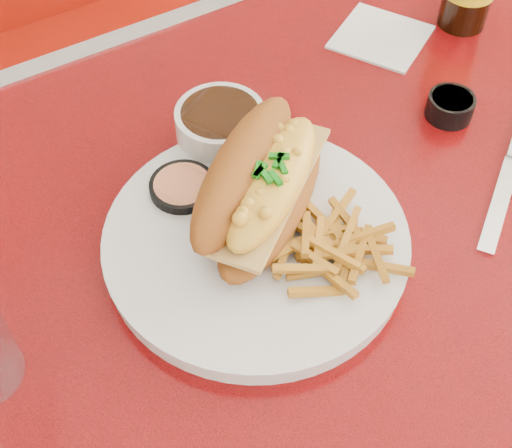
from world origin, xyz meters
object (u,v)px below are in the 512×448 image
booth_bench_far (134,101)px  dinner_plate (256,242)px  knife (511,164)px  diner_table (383,278)px  mac_hoagie (261,184)px  gravy_ramekin (221,129)px  sauce_cup_left (183,193)px  fork (305,199)px  sauce_cup_right (450,106)px

booth_bench_far → dinner_plate: size_ratio=3.41×
dinner_plate → knife: bearing=-9.5°
knife → diner_table: bearing=130.8°
diner_table → booth_bench_far: 0.87m
mac_hoagie → knife: mac_hoagie is taller
mac_hoagie → gravy_ramekin: size_ratio=2.18×
gravy_ramekin → sauce_cup_left: (-0.07, -0.05, -0.01)m
booth_bench_far → gravy_ramekin: size_ratio=11.37×
gravy_ramekin → diner_table: bearing=-50.1°
fork → sauce_cup_right: 0.23m
booth_bench_far → sauce_cup_right: 0.90m
booth_bench_far → dinner_plate: bearing=-102.4°
diner_table → sauce_cup_right: 0.22m
booth_bench_far → fork: 0.93m
mac_hoagie → knife: (0.27, -0.07, -0.06)m
mac_hoagie → knife: size_ratio=1.20×
booth_bench_far → fork: size_ratio=8.49×
fork → gravy_ramekin: 0.13m
booth_bench_far → diner_table: bearing=-90.0°
diner_table → dinner_plate: size_ratio=3.49×
booth_bench_far → mac_hoagie: booth_bench_far is taller
fork → gravy_ramekin: gravy_ramekin is taller
booth_bench_far → knife: (0.12, -0.84, 0.49)m
diner_table → knife: size_ratio=6.43×
diner_table → sauce_cup_right: size_ratio=19.83×
booth_bench_far → dinner_plate: 0.95m
fork → sauce_cup_right: (0.23, 0.03, -0.01)m
fork → sauce_cup_right: sauce_cup_right is taller
fork → sauce_cup_left: sauce_cup_left is taller
dinner_plate → gravy_ramekin: (0.04, 0.14, 0.02)m
sauce_cup_left → dinner_plate: bearing=-69.5°
gravy_ramekin → dinner_plate: bearing=-106.5°
gravy_ramekin → mac_hoagie: bearing=-99.8°
diner_table → mac_hoagie: (-0.15, 0.04, 0.22)m
diner_table → mac_hoagie: size_ratio=5.34×
sauce_cup_left → sauce_cup_right: (0.32, -0.04, -0.00)m
fork → sauce_cup_left: bearing=29.8°
gravy_ramekin → sauce_cup_left: 0.09m
booth_bench_far → mac_hoagie: (-0.15, -0.77, 0.54)m
mac_hoagie → sauce_cup_right: size_ratio=3.71×
sauce_cup_left → diner_table: bearing=-27.2°
mac_hoagie → gravy_ramekin: 0.12m
booth_bench_far → knife: 0.98m
mac_hoagie → knife: 0.29m
sauce_cup_right → sauce_cup_left: bearing=173.0°
mac_hoagie → sauce_cup_right: 0.28m
diner_table → knife: 0.21m
diner_table → dinner_plate: 0.25m
booth_bench_far → knife: bearing=-81.7°
booth_bench_far → fork: bearing=-97.9°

